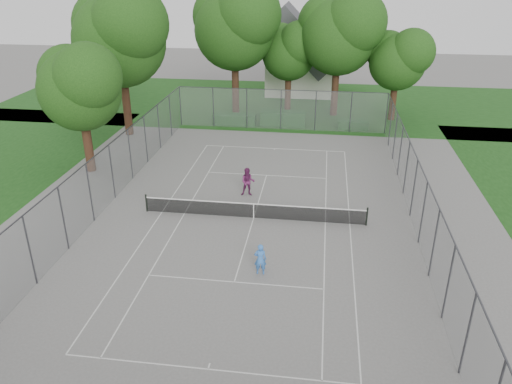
# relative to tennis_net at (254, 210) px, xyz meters

# --- Properties ---
(ground) EXTENTS (120.00, 120.00, 0.00)m
(ground) POSITION_rel_tennis_net_xyz_m (0.00, 0.00, -0.51)
(ground) COLOR #615F5D
(ground) RESTS_ON ground
(grass_far) EXTENTS (60.00, 20.00, 0.00)m
(grass_far) POSITION_rel_tennis_net_xyz_m (0.00, 26.00, -0.51)
(grass_far) COLOR #164012
(grass_far) RESTS_ON ground
(court_markings) EXTENTS (11.03, 23.83, 0.01)m
(court_markings) POSITION_rel_tennis_net_xyz_m (0.00, 0.00, -0.50)
(court_markings) COLOR silver
(court_markings) RESTS_ON ground
(tennis_net) EXTENTS (12.87, 0.10, 1.10)m
(tennis_net) POSITION_rel_tennis_net_xyz_m (0.00, 0.00, 0.00)
(tennis_net) COLOR black
(tennis_net) RESTS_ON ground
(perimeter_fence) EXTENTS (18.08, 34.08, 3.52)m
(perimeter_fence) POSITION_rel_tennis_net_xyz_m (0.00, 0.00, 1.30)
(perimeter_fence) COLOR #38383D
(perimeter_fence) RESTS_ON ground
(tree_far_left) EXTENTS (8.46, 7.73, 12.17)m
(tree_far_left) POSITION_rel_tennis_net_xyz_m (-4.74, 21.76, 7.85)
(tree_far_left) COLOR #311B11
(tree_far_left) RESTS_ON ground
(tree_far_midleft) EXTENTS (5.98, 5.46, 8.59)m
(tree_far_midleft) POSITION_rel_tennis_net_xyz_m (0.16, 23.66, 5.39)
(tree_far_midleft) COLOR #311B11
(tree_far_midleft) RESTS_ON ground
(tree_far_midright) EXTENTS (7.93, 7.24, 11.40)m
(tree_far_midright) POSITION_rel_tennis_net_xyz_m (4.75, 22.15, 7.33)
(tree_far_midright) COLOR #311B11
(tree_far_midright) RESTS_ON ground
(tree_far_right) EXTENTS (5.81, 5.30, 8.35)m
(tree_far_right) POSITION_rel_tennis_net_xyz_m (10.07, 21.28, 5.22)
(tree_far_right) COLOR #311B11
(tree_far_right) RESTS_ON ground
(tree_side_back) EXTENTS (8.45, 7.72, 12.15)m
(tree_side_back) POSITION_rel_tennis_net_xyz_m (-12.61, 13.80, 7.84)
(tree_side_back) COLOR #311B11
(tree_side_back) RESTS_ON ground
(tree_side_front) EXTENTS (6.26, 5.72, 9.00)m
(tree_side_front) POSITION_rel_tennis_net_xyz_m (-12.34, 5.59, 5.67)
(tree_side_front) COLOR #311B11
(tree_side_front) RESTS_ON ground
(hedge_left) EXTENTS (3.85, 1.15, 0.96)m
(hedge_left) POSITION_rel_tennis_net_xyz_m (-4.27, 17.84, -0.03)
(hedge_left) COLOR #154316
(hedge_left) RESTS_ON ground
(hedge_mid) EXTENTS (4.00, 1.14, 1.26)m
(hedge_mid) POSITION_rel_tennis_net_xyz_m (0.10, 18.18, 0.12)
(hedge_mid) COLOR #154316
(hedge_mid) RESTS_ON ground
(hedge_right) EXTENTS (2.59, 0.95, 0.78)m
(hedge_right) POSITION_rel_tennis_net_xyz_m (6.33, 17.86, -0.12)
(hedge_right) COLOR #154316
(hedge_right) RESTS_ON ground
(house) EXTENTS (7.65, 5.93, 9.52)m
(house) POSITION_rel_tennis_net_xyz_m (1.10, 30.75, 3.32)
(house) COLOR silver
(house) RESTS_ON ground
(girl_player) EXTENTS (0.62, 0.45, 1.59)m
(girl_player) POSITION_rel_tennis_net_xyz_m (1.10, -5.54, 0.29)
(girl_player) COLOR #3572C9
(girl_player) RESTS_ON ground
(woman_player) EXTENTS (0.95, 0.78, 1.82)m
(woman_player) POSITION_rel_tennis_net_xyz_m (-0.79, 3.05, 0.40)
(woman_player) COLOR #662252
(woman_player) RESTS_ON ground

